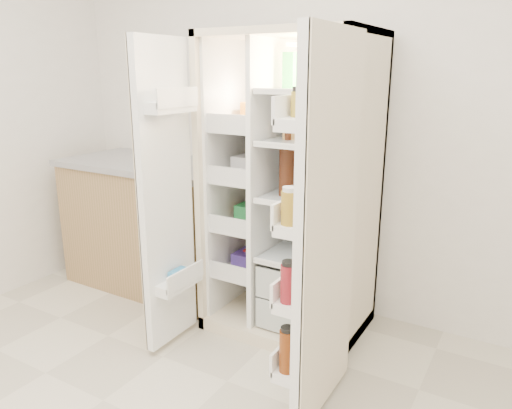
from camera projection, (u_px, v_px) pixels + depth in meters
The scene contains 5 objects.
wall_back at pixel (320, 108), 3.12m from camera, with size 4.00×0.02×2.70m, color white.
refrigerator at pixel (297, 212), 2.99m from camera, with size 0.92×0.70×1.80m.
freezer_door at pixel (166, 199), 2.70m from camera, with size 0.15×0.40×1.72m.
fridge_door at pixel (323, 236), 2.15m from camera, with size 0.17×0.58×1.72m.
kitchen_counter at pixel (153, 223), 3.63m from camera, with size 1.31×0.70×0.95m.
Camera 1 is at (1.26, -0.94, 1.59)m, focal length 34.00 mm.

